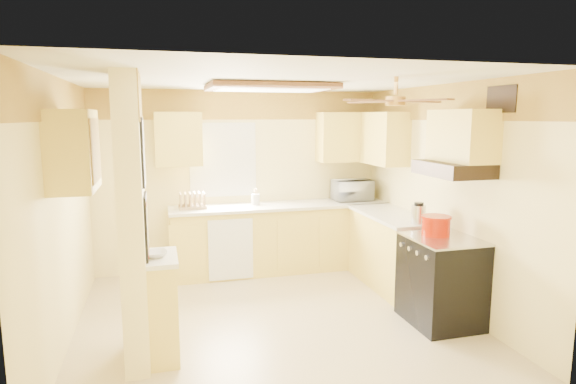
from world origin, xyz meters
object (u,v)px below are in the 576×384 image
object	(u,v)px
stove	(441,280)
microwave	(352,190)
kettle	(419,214)
dutch_oven	(436,225)
bowl	(155,254)

from	to	relation	value
stove	microwave	xyz separation A→B (m)	(-0.09, 2.18, 0.63)
stove	kettle	bearing A→B (deg)	86.76
dutch_oven	kettle	distance (m)	0.44
microwave	bowl	world-z (taller)	microwave
microwave	dutch_oven	distance (m)	2.07
stove	bowl	bearing A→B (deg)	-179.56
stove	kettle	size ratio (longest dim) A/B	3.75
bowl	microwave	bearing A→B (deg)	38.67
microwave	dutch_oven	bearing A→B (deg)	91.75
bowl	dutch_oven	distance (m)	2.83
dutch_oven	bowl	bearing A→B (deg)	-177.28
microwave	kettle	bearing A→B (deg)	94.00
bowl	kettle	bearing A→B (deg)	11.22
stove	microwave	bearing A→B (deg)	92.37
microwave	dutch_oven	size ratio (longest dim) A/B	1.75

